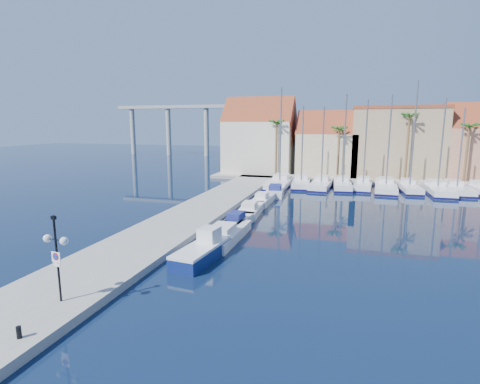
# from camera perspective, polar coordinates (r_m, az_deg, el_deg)

# --- Properties ---
(ground) EXTENTS (260.00, 260.00, 0.00)m
(ground) POSITION_cam_1_polar(r_m,az_deg,el_deg) (22.20, -0.10, -14.16)
(ground) COLOR #081931
(ground) RESTS_ON ground
(quay_west) EXTENTS (6.00, 77.00, 0.50)m
(quay_west) POSITION_cam_1_polar(r_m,az_deg,el_deg) (37.11, -7.57, -3.70)
(quay_west) COLOR gray
(quay_west) RESTS_ON ground
(shore_north) EXTENTS (54.00, 16.00, 0.50)m
(shore_north) POSITION_cam_1_polar(r_m,az_deg,el_deg) (68.10, 19.80, 2.20)
(shore_north) COLOR gray
(shore_north) RESTS_ON ground
(lamp_post) EXTENTS (1.49, 0.52, 4.40)m
(lamp_post) POSITION_cam_1_polar(r_m,az_deg,el_deg) (20.38, -26.24, -7.35)
(lamp_post) COLOR black
(lamp_post) RESTS_ON quay_west
(bollard) EXTENTS (0.21, 0.21, 0.52)m
(bollard) POSITION_cam_1_polar(r_m,az_deg,el_deg) (18.79, -30.64, -17.92)
(bollard) COLOR black
(bollard) RESTS_ON quay_west
(fishing_boat) EXTENTS (2.52, 5.87, 1.99)m
(fishing_boat) POSITION_cam_1_polar(r_m,az_deg,el_deg) (26.13, -5.67, -8.79)
(fishing_boat) COLOR navy
(fishing_boat) RESTS_ON ground
(motorboat_west_0) EXTENTS (2.39, 7.33, 1.40)m
(motorboat_west_0) POSITION_cam_1_polar(r_m,az_deg,el_deg) (30.13, -2.30, -6.43)
(motorboat_west_0) COLOR white
(motorboat_west_0) RESTS_ON ground
(motorboat_west_1) EXTENTS (2.05, 5.37, 1.40)m
(motorboat_west_1) POSITION_cam_1_polar(r_m,az_deg,el_deg) (34.08, -0.33, -4.43)
(motorboat_west_1) COLOR white
(motorboat_west_1) RESTS_ON ground
(motorboat_west_2) EXTENTS (2.33, 6.15, 1.40)m
(motorboat_west_2) POSITION_cam_1_polar(r_m,az_deg,el_deg) (38.56, 1.63, -2.68)
(motorboat_west_2) COLOR white
(motorboat_west_2) RESTS_ON ground
(motorboat_west_3) EXTENTS (1.85, 5.55, 1.40)m
(motorboat_west_3) POSITION_cam_1_polar(r_m,az_deg,el_deg) (43.68, 3.53, -1.14)
(motorboat_west_3) COLOR white
(motorboat_west_3) RESTS_ON ground
(motorboat_west_4) EXTENTS (2.75, 6.83, 1.40)m
(motorboat_west_4) POSITION_cam_1_polar(r_m,az_deg,el_deg) (49.45, 5.44, 0.19)
(motorboat_west_4) COLOR white
(motorboat_west_4) RESTS_ON ground
(sailboat_0) EXTENTS (3.30, 11.67, 14.36)m
(sailboat_0) POSITION_cam_1_polar(r_m,az_deg,el_deg) (56.68, 6.18, 1.56)
(sailboat_0) COLOR white
(sailboat_0) RESTS_ON ground
(sailboat_1) EXTENTS (3.28, 9.65, 11.72)m
(sailboat_1) POSITION_cam_1_polar(r_m,az_deg,el_deg) (56.67, 9.33, 1.48)
(sailboat_1) COLOR white
(sailboat_1) RESTS_ON ground
(sailboat_2) EXTENTS (3.24, 10.07, 11.58)m
(sailboat_2) POSITION_cam_1_polar(r_m,az_deg,el_deg) (55.88, 12.36, 1.24)
(sailboat_2) COLOR white
(sailboat_2) RESTS_ON ground
(sailboat_3) EXTENTS (2.98, 9.43, 13.25)m
(sailboat_3) POSITION_cam_1_polar(r_m,az_deg,el_deg) (56.31, 15.32, 1.21)
(sailboat_3) COLOR white
(sailboat_3) RESTS_ON ground
(sailboat_4) EXTENTS (3.03, 9.01, 12.46)m
(sailboat_4) POSITION_cam_1_polar(r_m,az_deg,el_deg) (56.68, 18.27, 1.11)
(sailboat_4) COLOR white
(sailboat_4) RESTS_ON ground
(sailboat_5) EXTENTS (3.61, 11.10, 13.02)m
(sailboat_5) POSITION_cam_1_polar(r_m,az_deg,el_deg) (56.51, 21.33, 0.87)
(sailboat_5) COLOR white
(sailboat_5) RESTS_ON ground
(sailboat_6) EXTENTS (2.73, 8.74, 14.82)m
(sailboat_6) POSITION_cam_1_polar(r_m,az_deg,el_deg) (56.72, 24.32, 0.77)
(sailboat_6) COLOR white
(sailboat_6) RESTS_ON ground
(sailboat_7) EXTENTS (2.93, 10.58, 12.54)m
(sailboat_7) POSITION_cam_1_polar(r_m,az_deg,el_deg) (57.11, 27.77, 0.47)
(sailboat_7) COLOR white
(sailboat_7) RESTS_ON ground
(sailboat_8) EXTENTS (2.98, 9.28, 11.24)m
(sailboat_8) POSITION_cam_1_polar(r_m,az_deg,el_deg) (58.52, 29.99, 0.49)
(sailboat_8) COLOR white
(sailboat_8) RESTS_ON ground
(building_0) EXTENTS (12.30, 9.00, 13.50)m
(building_0) POSITION_cam_1_polar(r_m,az_deg,el_deg) (68.26, 3.04, 8.10)
(building_0) COLOR beige
(building_0) RESTS_ON shore_north
(building_1) EXTENTS (10.30, 8.00, 11.00)m
(building_1) POSITION_cam_1_polar(r_m,az_deg,el_deg) (66.59, 13.20, 6.73)
(building_1) COLOR tan
(building_1) RESTS_ON shore_north
(building_2) EXTENTS (14.20, 10.20, 11.50)m
(building_2) POSITION_cam_1_polar(r_m,az_deg,el_deg) (67.83, 22.66, 7.09)
(building_2) COLOR tan
(building_2) RESTS_ON shore_north
(building_3) EXTENTS (10.30, 8.00, 12.00)m
(building_3) POSITION_cam_1_polar(r_m,az_deg,el_deg) (69.20, 32.69, 5.97)
(building_3) COLOR tan
(building_3) RESTS_ON shore_north
(palm_0) EXTENTS (2.60, 2.60, 10.15)m
(palm_0) POSITION_cam_1_polar(r_m,az_deg,el_deg) (62.48, 5.61, 10.20)
(palm_0) COLOR brown
(palm_0) RESTS_ON shore_north
(palm_1) EXTENTS (2.60, 2.60, 9.15)m
(palm_1) POSITION_cam_1_polar(r_m,az_deg,el_deg) (61.40, 14.92, 9.03)
(palm_1) COLOR brown
(palm_1) RESTS_ON shore_north
(palm_2) EXTENTS (2.60, 2.60, 11.15)m
(palm_2) POSITION_cam_1_polar(r_m,az_deg,el_deg) (61.93, 24.43, 10.21)
(palm_2) COLOR brown
(palm_2) RESTS_ON shore_north
(palm_3) EXTENTS (2.60, 2.60, 9.65)m
(palm_3) POSITION_cam_1_polar(r_m,az_deg,el_deg) (63.50, 31.56, 8.32)
(palm_3) COLOR brown
(palm_3) RESTS_ON shore_north
(viaduct) EXTENTS (48.00, 2.20, 14.45)m
(viaduct) POSITION_cam_1_polar(r_m,az_deg,el_deg) (110.83, -7.64, 10.82)
(viaduct) COLOR #9E9E99
(viaduct) RESTS_ON ground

